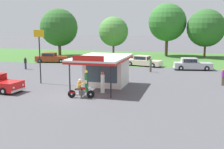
% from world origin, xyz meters
% --- Properties ---
extents(ground_plane, '(300.00, 300.00, 0.00)m').
position_xyz_m(ground_plane, '(0.00, 0.00, 0.00)').
color(ground_plane, '#4C4C51').
extents(grass_verge_strip, '(120.00, 24.00, 0.01)m').
position_xyz_m(grass_verge_strip, '(0.00, 30.00, 0.00)').
color(grass_verge_strip, '#3D6B2D').
rests_on(grass_verge_strip, ground).
extents(service_station_kiosk, '(4.51, 7.16, 3.44)m').
position_xyz_m(service_station_kiosk, '(1.18, 4.55, 1.75)').
color(service_station_kiosk, silver).
rests_on(service_station_kiosk, ground).
extents(gas_pump_nearside, '(0.44, 0.44, 1.99)m').
position_xyz_m(gas_pump_nearside, '(0.44, 1.31, 0.91)').
color(gas_pump_nearside, slate).
rests_on(gas_pump_nearside, ground).
extents(gas_pump_offside, '(0.44, 0.44, 1.95)m').
position_xyz_m(gas_pump_offside, '(1.92, 1.31, 0.89)').
color(gas_pump_offside, slate).
rests_on(gas_pump_offside, ground).
extents(motorcycle_with_rider, '(2.17, 0.74, 1.58)m').
position_xyz_m(motorcycle_with_rider, '(0.62, -0.54, 0.65)').
color(motorcycle_with_rider, black).
rests_on(motorcycle_with_rider, ground).
extents(parked_car_second_row_spare, '(5.15, 2.13, 1.51)m').
position_xyz_m(parked_car_second_row_spare, '(-4.46, 20.34, 0.70)').
color(parked_car_second_row_spare, red).
rests_on(parked_car_second_row_spare, ground).
extents(parked_car_back_row_centre, '(5.43, 2.60, 1.53)m').
position_xyz_m(parked_car_back_row_centre, '(-12.41, 19.46, 0.71)').
color(parked_car_back_row_centre, '#993819').
rests_on(parked_car_back_row_centre, ground).
extents(parked_car_back_row_right, '(5.28, 2.68, 1.58)m').
position_xyz_m(parked_car_back_row_right, '(9.41, 17.38, 0.71)').
color(parked_car_back_row_right, '#B7B7BC').
rests_on(parked_car_back_row_right, ground).
extents(parked_car_back_row_centre_left, '(5.65, 3.09, 1.51)m').
position_xyz_m(parked_car_back_row_centre_left, '(2.56, 19.22, 0.68)').
color(parked_car_back_row_centre_left, beige).
rests_on(parked_car_back_row_centre_left, ground).
extents(bystander_leaning_by_kiosk, '(0.36, 0.36, 1.65)m').
position_xyz_m(bystander_leaning_by_kiosk, '(-12.36, 11.91, 0.88)').
color(bystander_leaning_by_kiosk, '#2D3351').
rests_on(bystander_leaning_by_kiosk, ground).
extents(bystander_strolling_foreground, '(0.34, 0.34, 1.68)m').
position_xyz_m(bystander_strolling_foreground, '(4.31, 14.13, 0.88)').
color(bystander_strolling_foreground, brown).
rests_on(bystander_strolling_foreground, ground).
extents(bystander_standing_back_lot, '(0.34, 0.34, 1.64)m').
position_xyz_m(bystander_standing_back_lot, '(12.30, 7.74, 0.86)').
color(bystander_standing_back_lot, brown).
rests_on(bystander_standing_back_lot, ground).
extents(tree_oak_far_right, '(5.47, 5.47, 7.52)m').
position_xyz_m(tree_oak_far_right, '(-4.76, 29.46, 4.78)').
color(tree_oak_far_right, brown).
rests_on(tree_oak_far_right, ground).
extents(tree_oak_right, '(7.23, 7.23, 10.11)m').
position_xyz_m(tree_oak_right, '(4.63, 34.33, 6.48)').
color(tree_oak_right, brown).
rests_on(tree_oak_right, ground).
extents(tree_oak_left, '(7.26, 7.26, 9.14)m').
position_xyz_m(tree_oak_left, '(-15.62, 29.11, 5.50)').
color(tree_oak_left, brown).
rests_on(tree_oak_left, ground).
extents(tree_oak_distant_spare, '(6.94, 6.94, 8.90)m').
position_xyz_m(tree_oak_distant_spare, '(11.73, 33.70, 5.42)').
color(tree_oak_distant_spare, brown).
rests_on(tree_oak_distant_spare, ground).
extents(roadside_pole_sign, '(1.10, 0.12, 5.41)m').
position_xyz_m(roadside_pole_sign, '(-5.51, 3.89, 3.64)').
color(roadside_pole_sign, black).
rests_on(roadside_pole_sign, ground).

